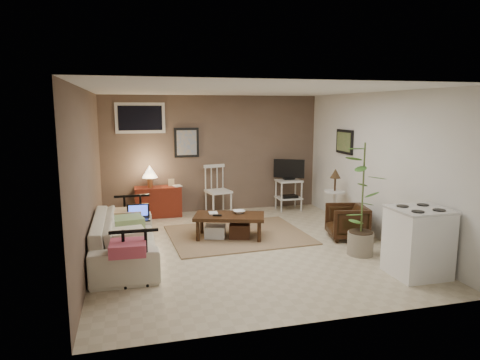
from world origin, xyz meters
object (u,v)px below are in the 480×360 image
object	(u,v)px
armchair	(347,220)
tv_stand	(289,183)
side_table	(335,190)
potted_plant	(363,195)
stove	(418,242)
red_console	(157,199)
sofa	(124,231)
coffee_table	(229,225)
spindle_chair	(218,191)

from	to	relation	value
armchair	tv_stand	bearing A→B (deg)	-162.41
side_table	potted_plant	distance (m)	1.73
armchair	stove	world-z (taller)	stove
red_console	side_table	size ratio (longest dim) A/B	1.00
tv_stand	side_table	size ratio (longest dim) A/B	1.04
sofa	armchair	size ratio (longest dim) A/B	3.50
tv_stand	stove	bearing A→B (deg)	-85.42
coffee_table	sofa	distance (m)	1.77
coffee_table	armchair	bearing A→B (deg)	-13.99
red_console	armchair	xyz separation A→B (m)	(2.94, -2.28, -0.05)
tv_stand	coffee_table	bearing A→B (deg)	-135.37
stove	coffee_table	bearing A→B (deg)	133.11
coffee_table	armchair	world-z (taller)	armchair
coffee_table	stove	xyz separation A→B (m)	(2.00, -2.14, 0.20)
spindle_chair	side_table	world-z (taller)	side_table
red_console	spindle_chair	distance (m)	1.22
red_console	potted_plant	world-z (taller)	potted_plant
armchair	stove	xyz separation A→B (m)	(0.10, -1.66, 0.14)
coffee_table	sofa	world-z (taller)	sofa
tv_stand	potted_plant	bearing A→B (deg)	-89.84
sofa	tv_stand	size ratio (longest dim) A/B	2.00
tv_stand	armchair	size ratio (longest dim) A/B	1.75
armchair	potted_plant	size ratio (longest dim) A/B	0.37
coffee_table	potted_plant	distance (m)	2.21
red_console	armchair	bearing A→B (deg)	-37.76
stove	spindle_chair	bearing A→B (deg)	115.59
potted_plant	tv_stand	bearing A→B (deg)	90.16
tv_stand	side_table	world-z (taller)	tv_stand
tv_stand	red_console	bearing A→B (deg)	177.24
coffee_table	side_table	world-z (taller)	side_table
tv_stand	sofa	bearing A→B (deg)	-146.12
potted_plant	stove	size ratio (longest dim) A/B	1.88
tv_stand	side_table	xyz separation A→B (m)	(0.42, -1.26, 0.07)
spindle_chair	red_console	bearing A→B (deg)	174.73
side_table	coffee_table	bearing A→B (deg)	-168.98
coffee_table	stove	world-z (taller)	stove
coffee_table	tv_stand	world-z (taller)	tv_stand
coffee_table	spindle_chair	world-z (taller)	spindle_chair
potted_plant	stove	bearing A→B (deg)	-71.51
sofa	red_console	bearing A→B (deg)	-14.54
coffee_table	red_console	size ratio (longest dim) A/B	1.22
coffee_table	tv_stand	xyz separation A→B (m)	(1.69, 1.67, 0.33)
spindle_chair	stove	bearing A→B (deg)	-64.41
side_table	red_console	bearing A→B (deg)	156.18
coffee_table	spindle_chair	bearing A→B (deg)	84.42
sofa	side_table	size ratio (longest dim) A/B	2.08
red_console	stove	xyz separation A→B (m)	(3.04, -3.94, 0.09)
coffee_table	sofa	size ratio (longest dim) A/B	0.58
red_console	armchair	world-z (taller)	red_console
spindle_chair	tv_stand	world-z (taller)	tv_stand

